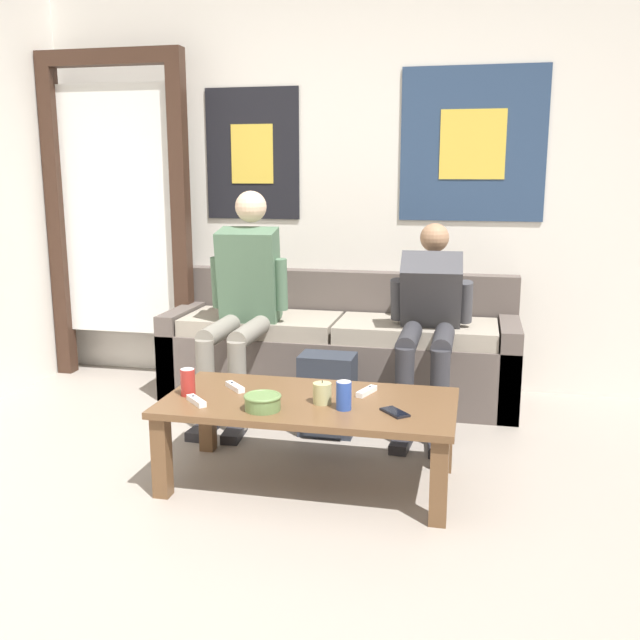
% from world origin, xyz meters
% --- Properties ---
extents(ground_plane, '(18.00, 18.00, 0.00)m').
position_xyz_m(ground_plane, '(0.00, 0.00, 0.00)').
color(ground_plane, gray).
extents(wall_back, '(10.00, 0.07, 2.55)m').
position_xyz_m(wall_back, '(0.00, 2.42, 1.28)').
color(wall_back, silver).
rests_on(wall_back, ground_plane).
extents(door_frame, '(1.00, 0.10, 2.15)m').
position_xyz_m(door_frame, '(-1.57, 2.20, 1.20)').
color(door_frame, '#382319').
rests_on(door_frame, ground_plane).
extents(couch, '(2.16, 0.68, 0.76)m').
position_xyz_m(couch, '(-0.04, 2.08, 0.28)').
color(couch, '#564C47').
rests_on(couch, ground_plane).
extents(coffee_table, '(1.30, 0.65, 0.40)m').
position_xyz_m(coffee_table, '(0.07, 0.78, 0.34)').
color(coffee_table, brown).
rests_on(coffee_table, ground_plane).
extents(person_seated_adult, '(0.47, 0.87, 1.28)m').
position_xyz_m(person_seated_adult, '(-0.54, 1.70, 0.68)').
color(person_seated_adult, gray).
rests_on(person_seated_adult, ground_plane).
extents(person_seated_teen, '(0.47, 0.97, 1.09)m').
position_xyz_m(person_seated_teen, '(0.53, 1.75, 0.60)').
color(person_seated_teen, '#2D2D33').
rests_on(person_seated_teen, ground_plane).
extents(backpack, '(0.29, 0.23, 0.44)m').
position_xyz_m(backpack, '(0.02, 1.40, 0.21)').
color(backpack, '#282D38').
rests_on(backpack, ground_plane).
extents(ceramic_bowl, '(0.16, 0.16, 0.07)m').
position_xyz_m(ceramic_bowl, '(-0.09, 0.60, 0.43)').
color(ceramic_bowl, '#607F47').
rests_on(ceramic_bowl, coffee_table).
extents(pillar_candle, '(0.08, 0.08, 0.10)m').
position_xyz_m(pillar_candle, '(0.14, 0.74, 0.44)').
color(pillar_candle, tan).
rests_on(pillar_candle, coffee_table).
extents(drink_can_blue, '(0.07, 0.07, 0.12)m').
position_xyz_m(drink_can_blue, '(0.25, 0.68, 0.46)').
color(drink_can_blue, '#28479E').
rests_on(drink_can_blue, coffee_table).
extents(drink_can_red, '(0.07, 0.07, 0.12)m').
position_xyz_m(drink_can_red, '(-0.48, 0.72, 0.46)').
color(drink_can_red, maroon).
rests_on(drink_can_red, coffee_table).
extents(game_controller_near_left, '(0.08, 0.15, 0.03)m').
position_xyz_m(game_controller_near_left, '(0.31, 0.91, 0.41)').
color(game_controller_near_left, white).
rests_on(game_controller_near_left, coffee_table).
extents(game_controller_near_right, '(0.13, 0.13, 0.03)m').
position_xyz_m(game_controller_near_right, '(-0.40, 0.62, 0.41)').
color(game_controller_near_right, white).
rests_on(game_controller_near_right, coffee_table).
extents(game_controller_far_center, '(0.12, 0.13, 0.03)m').
position_xyz_m(game_controller_far_center, '(-0.30, 0.85, 0.41)').
color(game_controller_far_center, white).
rests_on(game_controller_far_center, coffee_table).
extents(cell_phone, '(0.14, 0.15, 0.01)m').
position_xyz_m(cell_phone, '(0.47, 0.67, 0.40)').
color(cell_phone, black).
rests_on(cell_phone, coffee_table).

